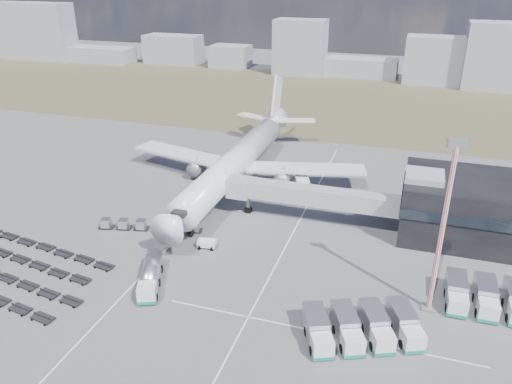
% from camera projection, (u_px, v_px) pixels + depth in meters
% --- Properties ---
extents(ground, '(420.00, 420.00, 0.00)m').
position_uv_depth(ground, '(166.00, 264.00, 76.06)').
color(ground, '#565659').
rests_on(ground, ground).
extents(grass_strip, '(420.00, 90.00, 0.01)m').
position_uv_depth(grass_strip, '(315.00, 98.00, 171.25)').
color(grass_strip, brown).
rests_on(grass_strip, ground).
extents(lane_markings, '(47.12, 110.00, 0.01)m').
position_uv_depth(lane_markings, '(233.00, 265.00, 75.89)').
color(lane_markings, silver).
rests_on(lane_markings, ground).
extents(terminal, '(30.40, 16.40, 11.00)m').
position_uv_depth(terminal, '(496.00, 210.00, 81.13)').
color(terminal, black).
rests_on(terminal, ground).
extents(jet_bridge, '(30.30, 3.80, 7.05)m').
position_uv_depth(jet_bridge, '(300.00, 194.00, 87.15)').
color(jet_bridge, '#939399').
rests_on(jet_bridge, ground).
extents(airliner, '(51.59, 64.53, 17.62)m').
position_uv_depth(airliner, '(238.00, 160.00, 101.88)').
color(airliner, silver).
rests_on(airliner, ground).
extents(skyline, '(312.28, 24.21, 25.93)m').
position_uv_depth(skyline, '(338.00, 53.00, 199.95)').
color(skyline, '#8E929B').
rests_on(skyline, ground).
extents(fuel_tanker, '(6.11, 10.23, 3.24)m').
position_uv_depth(fuel_tanker, '(150.00, 276.00, 70.38)').
color(fuel_tanker, silver).
rests_on(fuel_tanker, ground).
extents(pushback_tug, '(3.07, 1.95, 1.35)m').
position_uv_depth(pushback_tug, '(207.00, 244.00, 80.24)').
color(pushback_tug, silver).
rests_on(pushback_tug, ground).
extents(catering_truck, '(4.66, 6.92, 2.94)m').
position_uv_depth(catering_truck, '(303.00, 188.00, 98.39)').
color(catering_truck, silver).
rests_on(catering_truck, ground).
extents(service_trucks_near, '(15.27, 12.19, 2.98)m').
position_uv_depth(service_trucks_near, '(362.00, 327.00, 60.40)').
color(service_trucks_near, silver).
rests_on(service_trucks_near, ground).
extents(service_trucks_far, '(10.13, 7.76, 3.03)m').
position_uv_depth(service_trucks_far, '(486.00, 297.00, 65.79)').
color(service_trucks_far, silver).
rests_on(service_trucks_far, ground).
extents(uld_row, '(17.88, 5.65, 1.64)m').
position_uv_depth(uld_row, '(150.00, 225.00, 85.44)').
color(uld_row, black).
rests_on(uld_row, ground).
extents(baggage_dollies, '(33.42, 18.98, 0.74)m').
position_uv_depth(baggage_dollies, '(6.00, 266.00, 74.81)').
color(baggage_dollies, black).
rests_on(baggage_dollies, ground).
extents(floodlight_mast, '(2.25, 1.82, 23.60)m').
position_uv_depth(floodlight_mast, '(442.00, 230.00, 61.37)').
color(floodlight_mast, '#AD291B').
rests_on(floodlight_mast, ground).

